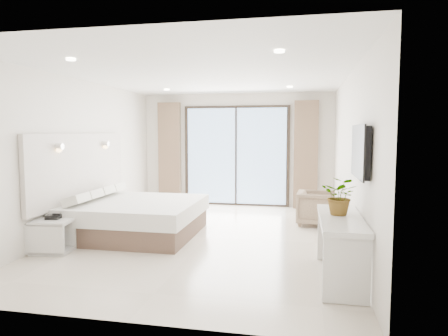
{
  "coord_description": "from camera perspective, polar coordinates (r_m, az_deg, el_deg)",
  "views": [
    {
      "loc": [
        1.58,
        -6.44,
        1.77
      ],
      "look_at": [
        0.23,
        0.4,
        1.15
      ],
      "focal_mm": 32.0,
      "sensor_mm": 36.0,
      "label": 1
    }
  ],
  "objects": [
    {
      "name": "plant",
      "position": [
        5.05,
        16.33,
        -4.43
      ],
      "size": [
        0.57,
        0.6,
        0.36
      ],
      "primitive_type": "imported",
      "rotation": [
        0.0,
        0.0,
        -0.42
      ],
      "color": "#33662D",
      "rests_on": "console_desk"
    },
    {
      "name": "nightstand",
      "position": [
        6.47,
        -23.29,
        -8.94
      ],
      "size": [
        0.58,
        0.5,
        0.48
      ],
      "rotation": [
        0.0,
        0.0,
        0.13
      ],
      "color": "silver",
      "rests_on": "ground"
    },
    {
      "name": "armchair",
      "position": [
        7.87,
        13.03,
        -5.37
      ],
      "size": [
        0.7,
        0.74,
        0.72
      ],
      "primitive_type": "imported",
      "rotation": [
        0.0,
        0.0,
        1.5
      ],
      "color": "#8E7C5D",
      "rests_on": "ground"
    },
    {
      "name": "room_shell",
      "position": [
        7.37,
        -2.78,
        3.64
      ],
      "size": [
        4.62,
        6.22,
        2.72
      ],
      "color": "silver",
      "rests_on": "ground"
    },
    {
      "name": "bed",
      "position": [
        7.12,
        -12.6,
        -6.85
      ],
      "size": [
        2.12,
        2.01,
        0.73
      ],
      "color": "brown",
      "rests_on": "ground"
    },
    {
      "name": "phone",
      "position": [
        6.47,
        -23.21,
        -6.43
      ],
      "size": [
        0.22,
        0.18,
        0.07
      ],
      "primitive_type": "cube",
      "rotation": [
        0.0,
        0.0,
        0.18
      ],
      "color": "black",
      "rests_on": "nightstand"
    },
    {
      "name": "console_desk",
      "position": [
        5.03,
        16.32,
        -9.0
      ],
      "size": [
        0.49,
        1.58,
        0.77
      ],
      "color": "silver",
      "rests_on": "ground"
    },
    {
      "name": "ground",
      "position": [
        6.86,
        -2.55,
        -9.85
      ],
      "size": [
        6.2,
        6.2,
        0.0
      ],
      "primitive_type": "plane",
      "color": "beige",
      "rests_on": "ground"
    }
  ]
}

